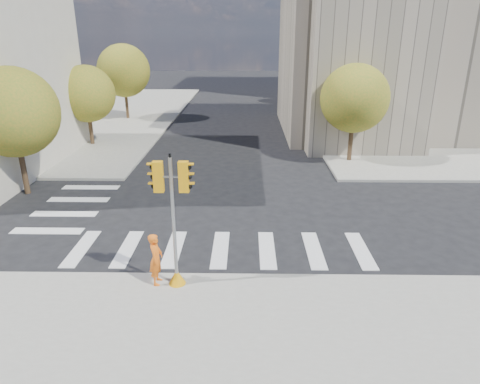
# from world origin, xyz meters

# --- Properties ---
(ground) EXTENTS (160.00, 160.00, 0.00)m
(ground) POSITION_xyz_m (0.00, 0.00, 0.00)
(ground) COLOR black
(ground) RESTS_ON ground
(sidewalk_far_right) EXTENTS (28.00, 40.00, 0.15)m
(sidewalk_far_right) POSITION_xyz_m (20.00, 26.00, 0.07)
(sidewalk_far_right) COLOR gray
(sidewalk_far_right) RESTS_ON ground
(sidewalk_far_left) EXTENTS (28.00, 40.00, 0.15)m
(sidewalk_far_left) POSITION_xyz_m (-20.00, 26.00, 0.07)
(sidewalk_far_left) COLOR gray
(sidewalk_far_left) RESTS_ON ground
(civic_building) EXTENTS (26.00, 16.00, 19.39)m
(civic_building) POSITION_xyz_m (15.59, 19.12, 7.26)
(civic_building) COLOR #A19380
(civic_building) RESTS_ON ground
(tree_lw_near) EXTENTS (4.40, 4.40, 6.41)m
(tree_lw_near) POSITION_xyz_m (-10.50, 4.00, 4.20)
(tree_lw_near) COLOR #382616
(tree_lw_near) RESTS_ON ground
(tree_lw_mid) EXTENTS (4.00, 4.00, 5.77)m
(tree_lw_mid) POSITION_xyz_m (-10.50, 14.00, 3.76)
(tree_lw_mid) COLOR #382616
(tree_lw_mid) RESTS_ON ground
(tree_lw_far) EXTENTS (4.80, 4.80, 6.95)m
(tree_lw_far) POSITION_xyz_m (-10.50, 24.00, 4.54)
(tree_lw_far) COLOR #382616
(tree_lw_far) RESTS_ON ground
(tree_re_near) EXTENTS (4.20, 4.20, 6.16)m
(tree_re_near) POSITION_xyz_m (7.50, 10.00, 4.05)
(tree_re_near) COLOR #382616
(tree_re_near) RESTS_ON ground
(tree_re_mid) EXTENTS (4.60, 4.60, 6.66)m
(tree_re_mid) POSITION_xyz_m (7.50, 22.00, 4.35)
(tree_re_mid) COLOR #382616
(tree_re_mid) RESTS_ON ground
(tree_re_far) EXTENTS (4.00, 4.00, 5.88)m
(tree_re_far) POSITION_xyz_m (7.50, 34.00, 3.87)
(tree_re_far) COLOR #382616
(tree_re_far) RESTS_ON ground
(lamp_near) EXTENTS (0.35, 0.18, 8.11)m
(lamp_near) POSITION_xyz_m (8.00, 14.00, 4.58)
(lamp_near) COLOR black
(lamp_near) RESTS_ON sidewalk_far_right
(lamp_far) EXTENTS (0.35, 0.18, 8.11)m
(lamp_far) POSITION_xyz_m (8.00, 28.00, 4.58)
(lamp_far) COLOR black
(lamp_far) RESTS_ON sidewalk_far_right
(traffic_signal) EXTENTS (1.06, 0.56, 4.39)m
(traffic_signal) POSITION_xyz_m (-1.35, -4.63, 2.00)
(traffic_signal) COLOR orange
(traffic_signal) RESTS_ON sidewalk_near
(photographer) EXTENTS (0.43, 0.65, 1.76)m
(photographer) POSITION_xyz_m (-2.00, -4.60, 1.03)
(photographer) COLOR orange
(photographer) RESTS_ON sidewalk_near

